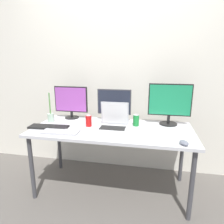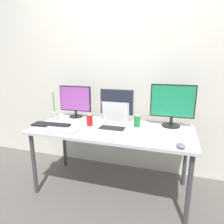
% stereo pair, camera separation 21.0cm
% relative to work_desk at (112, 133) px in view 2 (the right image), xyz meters
% --- Properties ---
extents(ground_plane, '(16.00, 16.00, 0.00)m').
position_rel_work_desk_xyz_m(ground_plane, '(0.00, 0.00, -0.68)').
color(ground_plane, '#5B5651').
extents(wall_back, '(7.00, 0.08, 2.60)m').
position_rel_work_desk_xyz_m(wall_back, '(0.00, 0.59, 0.62)').
color(wall_back, silver).
rests_on(wall_back, ground).
extents(work_desk, '(1.70, 0.76, 0.74)m').
position_rel_work_desk_xyz_m(work_desk, '(0.00, 0.00, 0.00)').
color(work_desk, '#424247').
rests_on(work_desk, ground).
extents(monitor_left, '(0.42, 0.17, 0.40)m').
position_rel_work_desk_xyz_m(monitor_left, '(-0.58, 0.29, 0.28)').
color(monitor_left, black).
rests_on(monitor_left, work_desk).
extents(monitor_center, '(0.40, 0.19, 0.38)m').
position_rel_work_desk_xyz_m(monitor_center, '(-0.03, 0.28, 0.26)').
color(monitor_center, '#38383D').
rests_on(monitor_center, work_desk).
extents(monitor_right, '(0.47, 0.20, 0.46)m').
position_rel_work_desk_xyz_m(monitor_right, '(0.60, 0.26, 0.31)').
color(monitor_right, black).
rests_on(monitor_right, work_desk).
extents(laptop_silver, '(0.30, 0.26, 0.27)m').
position_rel_work_desk_xyz_m(laptop_silver, '(0.02, 0.01, 0.12)').
color(laptop_silver, silver).
rests_on(laptop_silver, work_desk).
extents(keyboard_main, '(0.37, 0.16, 0.02)m').
position_rel_work_desk_xyz_m(keyboard_main, '(-0.48, -0.24, 0.07)').
color(keyboard_main, '#B2B2B7').
rests_on(keyboard_main, work_desk).
extents(keyboard_aux, '(0.43, 0.16, 0.02)m').
position_rel_work_desk_xyz_m(keyboard_aux, '(-0.68, -0.12, 0.07)').
color(keyboard_aux, black).
rests_on(keyboard_aux, work_desk).
extents(mouse_by_keyboard, '(0.10, 0.12, 0.04)m').
position_rel_work_desk_xyz_m(mouse_by_keyboard, '(0.69, -0.31, 0.08)').
color(mouse_by_keyboard, slate).
rests_on(mouse_by_keyboard, work_desk).
extents(soda_can_near_keyboard, '(0.07, 0.07, 0.13)m').
position_rel_work_desk_xyz_m(soda_can_near_keyboard, '(-0.27, 0.02, 0.12)').
color(soda_can_near_keyboard, red).
rests_on(soda_can_near_keyboard, work_desk).
extents(soda_can_by_laptop, '(0.07, 0.07, 0.13)m').
position_rel_work_desk_xyz_m(soda_can_by_laptop, '(0.25, 0.14, 0.12)').
color(soda_can_by_laptop, '#197F33').
rests_on(soda_can_by_laptop, work_desk).
extents(bamboo_vase, '(0.07, 0.07, 0.35)m').
position_rel_work_desk_xyz_m(bamboo_vase, '(-0.75, 0.08, 0.13)').
color(bamboo_vase, '#B2D1B7').
rests_on(bamboo_vase, work_desk).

